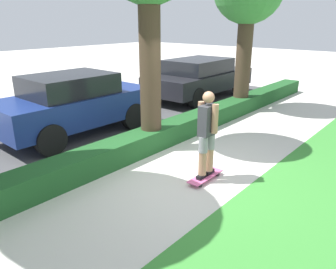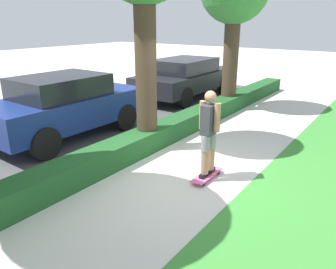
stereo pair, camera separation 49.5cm
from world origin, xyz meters
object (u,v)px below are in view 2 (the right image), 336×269
skater_person (209,132)px  parked_car_middle (65,105)px  skateboard (207,175)px  parked_car_rear (186,77)px

skater_person → parked_car_middle: size_ratio=0.40×
parked_car_middle → skateboard: bearing=-89.3°
skateboard → parked_car_middle: (0.01, 4.09, 0.76)m
parked_car_middle → parked_car_rear: size_ratio=0.85×
parked_car_middle → parked_car_rear: parked_car_middle is taller
parked_car_rear → skater_person: bearing=-144.5°
parked_car_rear → parked_car_middle: bearing=179.5°
skateboard → parked_car_rear: 6.99m
skateboard → parked_car_middle: size_ratio=0.21×
parked_car_middle → skater_person: bearing=-89.3°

